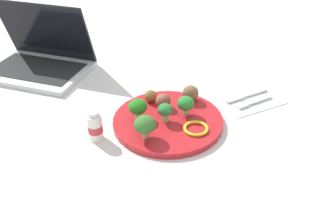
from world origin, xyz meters
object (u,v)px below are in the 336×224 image
at_px(napkin, 250,100).
at_px(yogurt_bottle, 95,127).
at_px(broccoli_floret_mid_right, 138,107).
at_px(broccoli_floret_near_rim, 145,125).
at_px(plate, 168,121).
at_px(fork, 252,102).
at_px(meatball_mid_right, 190,93).
at_px(knife, 245,96).
at_px(broccoli_floret_center, 185,103).
at_px(pepper_ring_mid_left, 196,128).
at_px(meatball_near_rim, 163,101).
at_px(meatball_far_rim, 150,96).
at_px(broccoli_floret_front_right, 165,111).
at_px(laptop, 39,59).

relative_size(napkin, yogurt_bottle, 2.24).
xyz_separation_m(broccoli_floret_mid_right, broccoli_floret_near_rim, (0.01, 0.08, 0.00)).
xyz_separation_m(plate, broccoli_floret_near_rim, (0.08, 0.05, 0.05)).
height_order(broccoli_floret_near_rim, fork, broccoli_floret_near_rim).
bearing_deg(fork, meatball_mid_right, -20.17).
height_order(meatball_mid_right, knife, meatball_mid_right).
height_order(broccoli_floret_center, pepper_ring_mid_left, broccoli_floret_center).
bearing_deg(broccoli_floret_mid_right, meatball_mid_right, -169.94).
xyz_separation_m(meatball_near_rim, yogurt_bottle, (0.19, 0.04, -0.00)).
bearing_deg(meatball_near_rim, pepper_ring_mid_left, 106.95).
bearing_deg(meatball_mid_right, yogurt_bottle, 10.49).
bearing_deg(meatball_near_rim, meatball_far_rim, -64.27).
bearing_deg(fork, broccoli_floret_center, -1.10).
relative_size(meatball_mid_right, fork, 0.37).
xyz_separation_m(broccoli_floret_center, napkin, (-0.21, -0.02, -0.05)).
distance_m(plate, broccoli_floret_front_right, 0.04).
distance_m(broccoli_floret_center, laptop, 0.54).
height_order(meatball_near_rim, yogurt_bottle, yogurt_bottle).
xyz_separation_m(yogurt_bottle, laptop, (0.09, -0.43, 0.00)).
distance_m(meatball_far_rim, napkin, 0.28).
height_order(broccoli_floret_center, broccoli_floret_mid_right, same).
bearing_deg(knife, plate, 8.03).
distance_m(broccoli_floret_near_rim, knife, 0.34).
bearing_deg(broccoli_floret_center, plate, 3.65).
xyz_separation_m(broccoli_floret_center, yogurt_bottle, (0.23, -0.01, -0.02)).
height_order(broccoli_floret_mid_right, meatball_mid_right, broccoli_floret_mid_right).
relative_size(plate, napkin, 1.65).
relative_size(plate, laptop, 0.72).
relative_size(meatball_far_rim, pepper_ring_mid_left, 0.54).
bearing_deg(broccoli_floret_mid_right, napkin, 177.78).
relative_size(meatball_far_rim, knife, 0.23).
relative_size(meatball_near_rim, laptop, 0.10).
bearing_deg(pepper_ring_mid_left, meatball_mid_right, -109.13).
bearing_deg(broccoli_floret_center, pepper_ring_mid_left, 87.14).
bearing_deg(pepper_ring_mid_left, laptop, -58.13).
xyz_separation_m(plate, broccoli_floret_mid_right, (0.07, -0.03, 0.04)).
bearing_deg(broccoli_floret_front_right, knife, -170.81).
distance_m(meatball_mid_right, yogurt_bottle, 0.28).
distance_m(broccoli_floret_mid_right, fork, 0.33).
height_order(meatball_far_rim, yogurt_bottle, yogurt_bottle).
height_order(plate, meatball_near_rim, meatball_near_rim).
height_order(meatball_near_rim, knife, meatball_near_rim).
xyz_separation_m(broccoli_floret_mid_right, meatball_far_rim, (-0.06, -0.06, -0.02)).
xyz_separation_m(meatball_far_rim, yogurt_bottle, (0.17, 0.09, 0.00)).
xyz_separation_m(meatball_mid_right, pepper_ring_mid_left, (0.04, 0.13, -0.02)).
xyz_separation_m(broccoli_floret_front_right, laptop, (0.26, -0.44, -0.01)).
bearing_deg(napkin, meatball_near_rim, -7.93).
bearing_deg(napkin, pepper_ring_mid_left, 22.35).
xyz_separation_m(broccoli_floret_center, broccoli_floret_mid_right, (0.12, -0.03, -0.00)).
bearing_deg(broccoli_floret_near_rim, broccoli_floret_front_right, -146.10).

